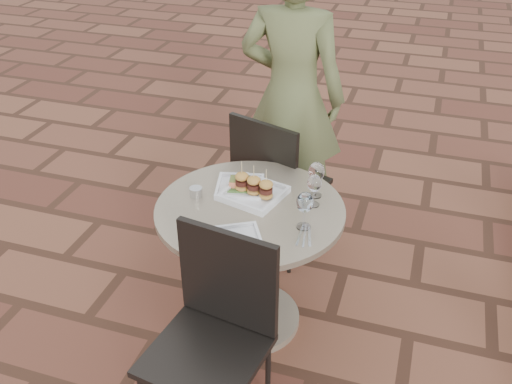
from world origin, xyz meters
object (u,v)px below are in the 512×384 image
(plate_salmon, at_px, (240,186))
(plate_tuna, at_px, (236,240))
(chair_far, at_px, (274,177))
(cafe_table, at_px, (250,248))
(plate_sliders, at_px, (254,190))
(diner, at_px, (292,97))
(chair_near, at_px, (216,322))

(plate_salmon, relative_size, plate_tuna, 0.94)
(chair_far, bearing_deg, cafe_table, 114.03)
(chair_far, distance_m, plate_sliders, 0.55)
(chair_far, height_order, plate_tuna, chair_far)
(plate_salmon, distance_m, plate_tuna, 0.44)
(diner, relative_size, plate_tuna, 6.11)
(chair_near, distance_m, diner, 1.60)
(plate_sliders, xyz_separation_m, plate_tuna, (0.04, -0.38, -0.02))
(cafe_table, relative_size, plate_tuna, 3.09)
(chair_near, bearing_deg, plate_salmon, 110.32)
(diner, relative_size, plate_sliders, 5.53)
(cafe_table, xyz_separation_m, chair_near, (0.05, -0.58, 0.07))
(chair_far, height_order, chair_near, same)
(chair_near, bearing_deg, plate_tuna, 102.14)
(chair_far, bearing_deg, plate_sliders, 113.72)
(chair_far, height_order, diner, diner)
(chair_near, xyz_separation_m, diner, (-0.11, 1.56, 0.34))
(chair_far, relative_size, chair_near, 1.00)
(cafe_table, xyz_separation_m, plate_sliders, (-0.01, 0.10, 0.28))
(diner, height_order, plate_tuna, diner)
(chair_far, distance_m, plate_tuna, 0.90)
(diner, xyz_separation_m, plate_salmon, (-0.04, -0.84, -0.14))
(plate_sliders, bearing_deg, plate_tuna, -83.58)
(chair_far, distance_m, diner, 0.51)
(plate_sliders, height_order, plate_tuna, plate_sliders)
(diner, xyz_separation_m, plate_sliders, (0.05, -0.88, -0.12))
(diner, relative_size, plate_salmon, 6.49)
(diner, height_order, plate_salmon, diner)
(chair_far, xyz_separation_m, plate_tuna, (0.09, -0.88, 0.19))
(plate_tuna, bearing_deg, chair_near, -86.54)
(plate_sliders, distance_m, plate_tuna, 0.38)
(diner, xyz_separation_m, plate_tuna, (0.09, -1.26, -0.15))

